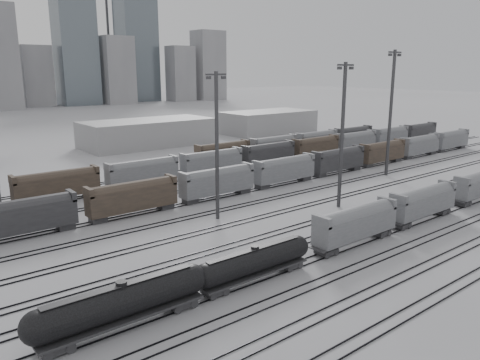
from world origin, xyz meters
TOP-DOWN VIEW (x-y plane):
  - ground at (0.00, 0.00)m, footprint 900.00×900.00m
  - tracks at (0.00, 17.50)m, footprint 220.00×71.50m
  - tank_car_a at (-42.10, 1.00)m, footprint 17.84×2.97m
  - tank_car_b at (-26.24, 1.00)m, footprint 16.04×2.67m
  - hopper_car_a at (-8.41, 1.00)m, footprint 14.50×2.88m
  - hopper_car_b at (8.31, 1.00)m, footprint 14.52×2.89m
  - hopper_car_c at (27.09, 1.00)m, footprint 14.23×2.83m
  - light_mast_b at (-16.27, 21.92)m, footprint 3.68×0.59m
  - light_mast_c at (3.94, 14.09)m, footprint 3.91×0.63m
  - light_mast_d at (31.94, 23.77)m, footprint 4.37×0.70m
  - bg_string_near at (8.00, 32.00)m, footprint 151.00×3.00m
  - bg_string_mid at (18.00, 48.00)m, footprint 151.00×3.00m
  - bg_string_far at (35.50, 56.00)m, footprint 66.00×3.00m
  - warehouse_mid at (10.00, 95.00)m, footprint 40.00×18.00m
  - warehouse_right at (60.00, 95.00)m, footprint 35.00×18.00m
  - skyline at (10.84, 280.00)m, footprint 316.00×22.40m
  - crane_right at (91.26, 305.00)m, footprint 42.00×1.80m

SIDE VIEW (x-z plane):
  - ground at x=0.00m, z-range 0.00..0.00m
  - tracks at x=0.00m, z-range 0.00..0.16m
  - tank_car_b at x=-26.24m, z-range 0.31..4.27m
  - tank_car_a at x=-42.10m, z-range 0.35..4.76m
  - bg_string_far at x=35.50m, z-range 0.00..5.60m
  - bg_string_near at x=8.00m, z-range 0.00..5.60m
  - bg_string_mid at x=18.00m, z-range 0.00..5.60m
  - hopper_car_c at x=27.09m, z-range 0.60..5.69m
  - hopper_car_a at x=-8.41m, z-range 0.61..5.80m
  - hopper_car_b at x=8.31m, z-range 0.61..5.81m
  - warehouse_mid at x=10.00m, z-range 0.00..8.00m
  - warehouse_right at x=60.00m, z-range 0.00..8.00m
  - light_mast_b at x=-16.27m, z-range 0.70..23.67m
  - light_mast_c at x=3.94m, z-range 0.74..25.17m
  - light_mast_d at x=31.94m, z-range 0.83..28.17m
  - skyline at x=10.84m, z-range -12.77..82.23m
  - crane_right at x=91.26m, z-range 7.39..107.39m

